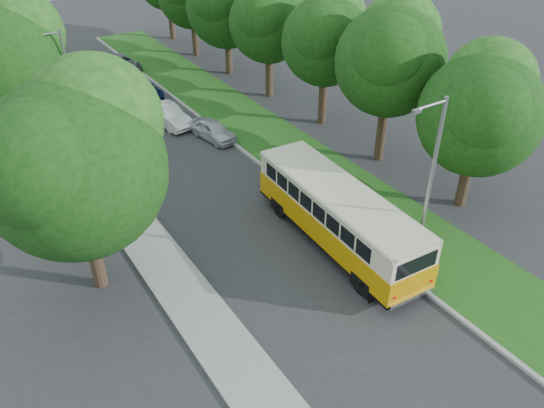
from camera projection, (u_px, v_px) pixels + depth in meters
ground at (301, 273)px, 23.01m from camera, size 120.00×120.00×0.00m
curb at (301, 196)px, 28.12m from camera, size 0.20×70.00×0.15m
grass_verge at (336, 184)px, 29.19m from camera, size 4.50×70.00×0.13m
sidewalk at (153, 249)px, 24.31m from camera, size 2.20×70.00×0.12m
treeline at (180, 29)px, 33.83m from camera, size 24.27×41.91×9.46m
lamppost_near at (428, 185)px, 20.77m from camera, size 1.71×0.16×8.00m
lamppost_far at (70, 91)px, 29.86m from camera, size 1.71×0.16×7.50m
warning_sign at (104, 156)px, 28.44m from camera, size 0.56×0.10×2.50m
vintage_bus at (338, 217)px, 23.97m from camera, size 3.07×10.19×2.99m
car_silver at (213, 130)px, 33.65m from camera, size 2.04×3.79×1.23m
car_white at (168, 115)px, 35.40m from camera, size 2.09×4.34×1.37m
car_blue at (140, 88)px, 39.67m from camera, size 2.52×4.84×1.34m
car_grey at (121, 63)px, 44.53m from camera, size 2.77×4.71×1.23m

